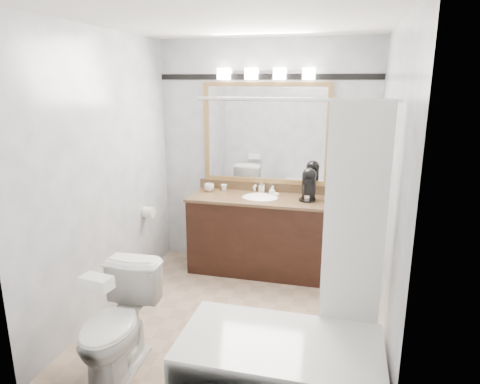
{
  "coord_description": "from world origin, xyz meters",
  "views": [
    {
      "loc": [
        0.87,
        -3.32,
        2.08
      ],
      "look_at": [
        -0.05,
        0.35,
        1.07
      ],
      "focal_mm": 32.0,
      "sensor_mm": 36.0,
      "label": 1
    }
  ],
  "objects": [
    {
      "name": "bathtub",
      "position": [
        0.55,
        -0.9,
        0.28
      ],
      "size": [
        1.3,
        0.75,
        1.96
      ],
      "color": "white",
      "rests_on": "ground"
    },
    {
      "name": "vanity",
      "position": [
        0.0,
        1.02,
        0.44
      ],
      "size": [
        1.53,
        0.58,
        0.97
      ],
      "color": "black",
      "rests_on": "ground"
    },
    {
      "name": "toilet",
      "position": [
        -0.63,
        -0.92,
        0.39
      ],
      "size": [
        0.46,
        0.77,
        0.77
      ],
      "primitive_type": "imported",
      "rotation": [
        0.0,
        0.0,
        0.04
      ],
      "color": "white",
      "rests_on": "ground"
    },
    {
      "name": "tp_roll",
      "position": [
        -1.14,
        0.66,
        0.7
      ],
      "size": [
        0.11,
        0.12,
        0.12
      ],
      "primitive_type": "cylinder",
      "rotation": [
        0.0,
        1.57,
        0.0
      ],
      "color": "white",
      "rests_on": "room"
    },
    {
      "name": "soap_bottle_a",
      "position": [
        -0.03,
        1.22,
        0.91
      ],
      "size": [
        0.06,
        0.06,
        0.11
      ],
      "primitive_type": "imported",
      "rotation": [
        0.0,
        0.0,
        0.17
      ],
      "color": "white",
      "rests_on": "vanity"
    },
    {
      "name": "vanity_light_bar",
      "position": [
        0.0,
        1.23,
        2.13
      ],
      "size": [
        1.02,
        0.14,
        0.12
      ],
      "color": "silver",
      "rests_on": "room"
    },
    {
      "name": "cup_right",
      "position": [
        -0.46,
        1.2,
        0.88
      ],
      "size": [
        0.09,
        0.09,
        0.07
      ],
      "primitive_type": "imported",
      "rotation": [
        0.0,
        0.0,
        -0.21
      ],
      "color": "white",
      "rests_on": "vanity"
    },
    {
      "name": "tissue_box",
      "position": [
        -0.63,
        -1.12,
        0.81
      ],
      "size": [
        0.22,
        0.14,
        0.08
      ],
      "primitive_type": "cube",
      "rotation": [
        0.0,
        0.0,
        -0.15
      ],
      "color": "white",
      "rests_on": "toilet"
    },
    {
      "name": "mirror",
      "position": [
        0.0,
        1.28,
        1.5
      ],
      "size": [
        1.4,
        0.04,
        1.1
      ],
      "color": "#AB824D",
      "rests_on": "room"
    },
    {
      "name": "accent_stripe",
      "position": [
        0.0,
        1.29,
        2.1
      ],
      "size": [
        2.4,
        0.01,
        0.06
      ],
      "primitive_type": "cube",
      "color": "black",
      "rests_on": "room"
    },
    {
      "name": "soap_bar",
      "position": [
        0.15,
        1.13,
        0.86
      ],
      "size": [
        0.09,
        0.07,
        0.03
      ],
      "primitive_type": "cube",
      "rotation": [
        0.0,
        0.0,
        -0.32
      ],
      "color": "#ECEAC2",
      "rests_on": "vanity"
    },
    {
      "name": "soap_bottle_b",
      "position": [
        0.11,
        1.15,
        0.9
      ],
      "size": [
        0.08,
        0.08,
        0.09
      ],
      "primitive_type": "imported",
      "rotation": [
        0.0,
        0.0,
        -0.1
      ],
      "color": "white",
      "rests_on": "vanity"
    },
    {
      "name": "coffee_maker",
      "position": [
        0.51,
        1.05,
        1.02
      ],
      "size": [
        0.17,
        0.22,
        0.34
      ],
      "rotation": [
        0.0,
        0.0,
        -0.1
      ],
      "color": "black",
      "rests_on": "vanity"
    },
    {
      "name": "room",
      "position": [
        0.0,
        0.0,
        1.25
      ],
      "size": [
        2.42,
        2.62,
        2.52
      ],
      "color": "tan",
      "rests_on": "ground"
    },
    {
      "name": "cup_left",
      "position": [
        -0.61,
        1.13,
        0.89
      ],
      "size": [
        0.11,
        0.11,
        0.09
      ],
      "primitive_type": "imported",
      "rotation": [
        0.0,
        0.0,
        -0.04
      ],
      "color": "white",
      "rests_on": "vanity"
    }
  ]
}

